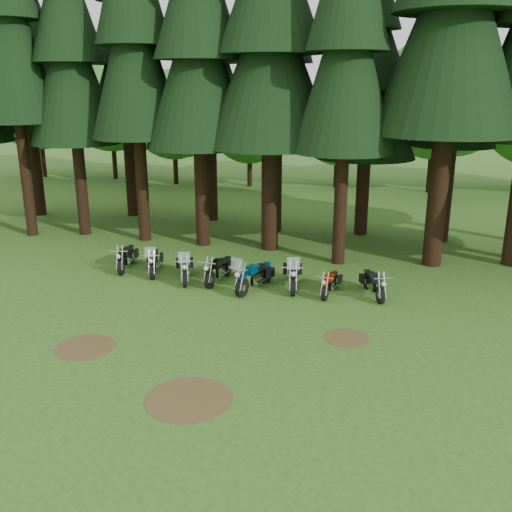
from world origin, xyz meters
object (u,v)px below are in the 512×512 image
object	(u,v)px
motorcycle_2	(185,268)
motorcycle_3	(219,270)
motorcycle_6	(330,284)
motorcycle_7	(374,284)
motorcycle_4	(254,277)
motorcycle_0	(126,258)
motorcycle_5	(293,275)
motorcycle_1	(154,262)

from	to	relation	value
motorcycle_2	motorcycle_3	size ratio (longest dim) A/B	1.02
motorcycle_6	motorcycle_7	bearing A→B (deg)	15.10
motorcycle_2	motorcycle_4	bearing A→B (deg)	-29.02
motorcycle_0	motorcycle_2	bearing A→B (deg)	-25.76
motorcycle_2	motorcycle_6	size ratio (longest dim) A/B	1.18
motorcycle_3	motorcycle_2	bearing A→B (deg)	-165.20
motorcycle_3	motorcycle_4	size ratio (longest dim) A/B	0.93
motorcycle_5	motorcycle_0	bearing A→B (deg)	164.25
motorcycle_0	motorcycle_1	bearing A→B (deg)	-21.87
motorcycle_1	motorcycle_2	world-z (taller)	motorcycle_2
motorcycle_4	motorcycle_6	bearing A→B (deg)	23.52
motorcycle_4	motorcycle_5	size ratio (longest dim) A/B	0.97
motorcycle_5	motorcycle_6	distance (m)	1.51
motorcycle_5	motorcycle_4	bearing A→B (deg)	-168.15
motorcycle_0	motorcycle_4	world-z (taller)	motorcycle_4
motorcycle_0	motorcycle_4	bearing A→B (deg)	-22.66
motorcycle_5	motorcycle_7	bearing A→B (deg)	-13.57
motorcycle_3	motorcycle_7	xyz separation A→B (m)	(5.99, -0.14, -0.02)
motorcycle_5	motorcycle_6	size ratio (longest dim) A/B	1.28
motorcycle_2	motorcycle_6	xyz separation A→B (m)	(5.78, -0.16, -0.09)
motorcycle_0	motorcycle_7	distance (m)	10.26
motorcycle_0	motorcycle_2	xyz separation A→B (m)	(2.89, -0.74, 0.03)
motorcycle_0	motorcycle_1	xyz separation A→B (m)	(1.36, -0.25, 0.00)
motorcycle_0	motorcycle_3	size ratio (longest dim) A/B	0.99
motorcycle_4	motorcycle_0	bearing A→B (deg)	-173.06
motorcycle_5	motorcycle_7	distance (m)	3.04
motorcycle_4	motorcycle_6	size ratio (longest dim) A/B	1.24
motorcycle_2	motorcycle_7	size ratio (longest dim) A/B	1.13
motorcycle_2	motorcycle_4	xyz separation A→B (m)	(2.94, -0.42, 0.02)
motorcycle_3	motorcycle_0	bearing A→B (deg)	-179.80
motorcycle_3	motorcycle_4	distance (m)	1.69
motorcycle_6	motorcycle_5	bearing A→B (deg)	176.31
motorcycle_3	motorcycle_5	xyz separation A→B (m)	(2.95, -0.01, 0.06)
motorcycle_4	motorcycle_1	bearing A→B (deg)	-173.30
motorcycle_3	motorcycle_6	world-z (taller)	motorcycle_3
motorcycle_0	motorcycle_6	distance (m)	8.72
motorcycle_2	motorcycle_5	distance (m)	4.31
motorcycle_2	motorcycle_5	xyz separation A→B (m)	(4.31, 0.15, 0.03)
motorcycle_6	motorcycle_3	bearing A→B (deg)	-175.76
motorcycle_1	motorcycle_5	xyz separation A→B (m)	(5.84, -0.34, 0.05)
motorcycle_6	motorcycle_7	world-z (taller)	motorcycle_7
motorcycle_1	motorcycle_5	world-z (taller)	motorcycle_5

